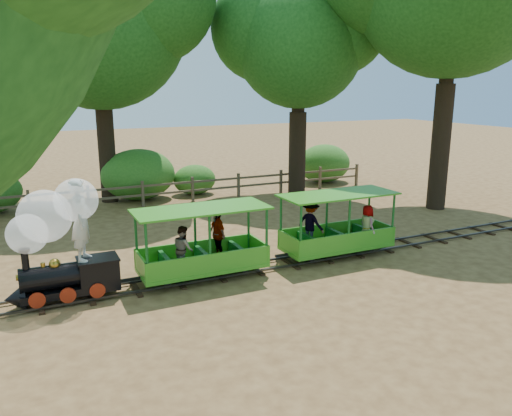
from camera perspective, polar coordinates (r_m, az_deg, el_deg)
name	(u,v)px	position (r m, az deg, el deg)	size (l,w,h in m)	color
ground	(255,270)	(12.72, -0.13, -7.05)	(90.00, 90.00, 0.00)	#9F7644
track	(255,267)	(12.70, -0.13, -6.76)	(22.00, 1.00, 0.10)	#3F3D3A
locomotive	(58,232)	(11.25, -21.73, -2.59)	(2.34, 1.10, 2.69)	black
carriage_front	(202,249)	(12.02, -6.15, -4.66)	(3.17, 1.37, 1.65)	green
carriage_rear	(333,229)	(13.62, 8.83, -2.43)	(3.17, 1.37, 1.65)	green
oak_nc	(95,9)	(20.77, -17.89, 20.85)	(8.40, 7.39, 10.32)	#2D2116
oak_ne	(298,35)	(21.23, 4.83, 19.06)	(6.62, 5.82, 8.89)	#2D2116
fence	(168,190)	(19.83, -10.00, 2.09)	(18.10, 0.10, 1.00)	brown
shrub_mid_w	(138,175)	(20.79, -13.31, 3.74)	(2.99, 2.30, 2.07)	#2D6B1E
shrub_mid_e	(195,180)	(21.47, -7.04, 3.23)	(1.84, 1.41, 1.27)	#2D6B1E
shrub_east	(324,163)	(24.22, 7.78, 5.07)	(2.63, 2.02, 1.82)	#2D6B1E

